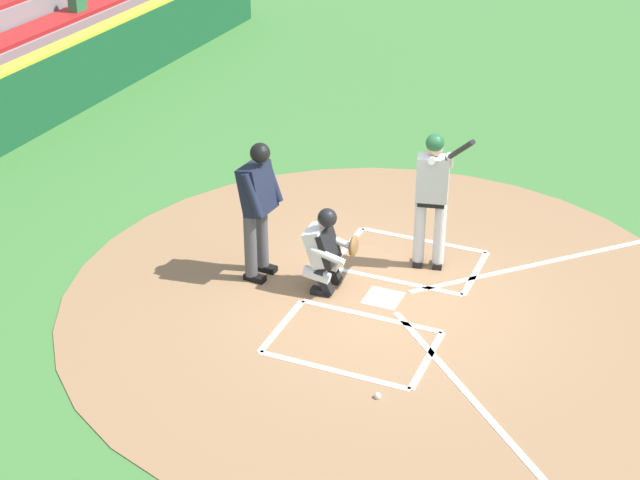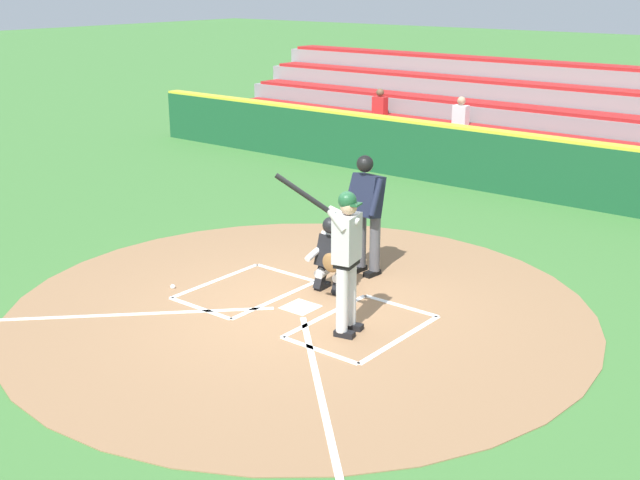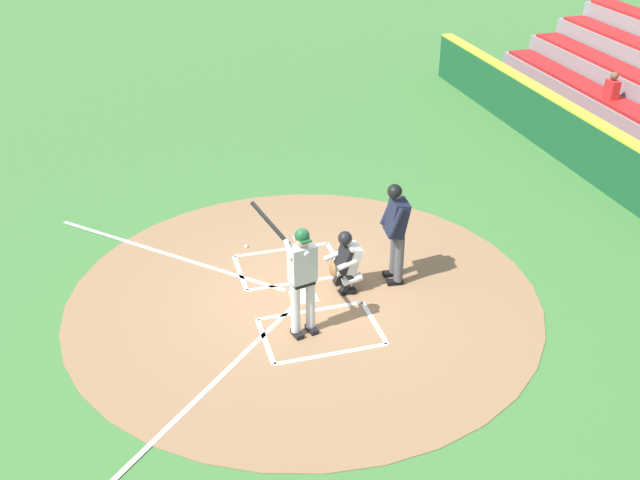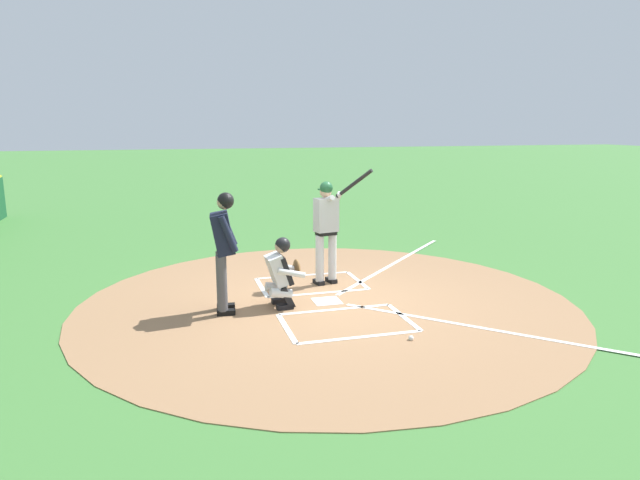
{
  "view_description": "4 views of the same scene",
  "coord_description": "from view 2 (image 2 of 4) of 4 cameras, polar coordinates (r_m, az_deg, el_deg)",
  "views": [
    {
      "loc": [
        9.68,
        3.24,
        6.29
      ],
      "look_at": [
        0.36,
        -0.7,
        0.87
      ],
      "focal_mm": 53.92,
      "sensor_mm": 36.0,
      "label": 1
    },
    {
      "loc": [
        -6.64,
        7.88,
        4.33
      ],
      "look_at": [
        0.07,
        -0.52,
        0.84
      ],
      "focal_mm": 45.36,
      "sensor_mm": 36.0,
      "label": 2
    },
    {
      "loc": [
        -10.46,
        2.71,
        7.17
      ],
      "look_at": [
        -0.25,
        -0.22,
        1.22
      ],
      "focal_mm": 42.64,
      "sensor_mm": 36.0,
      "label": 3
    },
    {
      "loc": [
        8.41,
        -2.45,
        2.85
      ],
      "look_at": [
        -0.13,
        -0.08,
        1.01
      ],
      "focal_mm": 31.36,
      "sensor_mm": 36.0,
      "label": 4
    }
  ],
  "objects": [
    {
      "name": "ground_plane",
      "position": [
        11.18,
        -1.38,
        -4.82
      ],
      "size": [
        120.0,
        120.0,
        0.0
      ],
      "primitive_type": "plane",
      "color": "#427A38"
    },
    {
      "name": "home_plate_and_chalk",
      "position": [
        10.57,
        -4.46,
        -6.18
      ],
      "size": [
        7.93,
        4.91,
        0.01
      ],
      "color": "white",
      "rests_on": "dirt_circle"
    },
    {
      "name": "backstop_wall",
      "position": [
        17.15,
        14.99,
        4.99
      ],
      "size": [
        22.0,
        0.36,
        1.31
      ],
      "color": "#19512D",
      "rests_on": "ground"
    },
    {
      "name": "catcher",
      "position": [
        11.54,
        0.86,
        -0.94
      ],
      "size": [
        0.61,
        0.61,
        1.13
      ],
      "color": "black",
      "rests_on": "ground"
    },
    {
      "name": "batter",
      "position": [
        10.01,
        1.82,
        -0.86
      ],
      "size": [
        0.85,
        0.87,
        2.13
      ],
      "color": "silver",
      "rests_on": "ground"
    },
    {
      "name": "bleacher_stand",
      "position": [
        20.09,
        18.9,
        7.06
      ],
      "size": [
        20.0,
        4.25,
        3.0
      ],
      "color": "gray",
      "rests_on": "ground"
    },
    {
      "name": "baseball",
      "position": [
        12.02,
        -10.34,
        -3.26
      ],
      "size": [
        0.07,
        0.07,
        0.07
      ],
      "primitive_type": "sphere",
      "color": "white",
      "rests_on": "ground"
    },
    {
      "name": "dirt_circle",
      "position": [
        11.18,
        -1.38,
        -4.79
      ],
      "size": [
        8.0,
        8.0,
        0.01
      ],
      "primitive_type": "cylinder",
      "color": "#99704C",
      "rests_on": "ground"
    },
    {
      "name": "plate_umpire",
      "position": [
        12.11,
        3.31,
        2.37
      ],
      "size": [
        0.6,
        0.45,
        1.86
      ],
      "color": "#4C4C51",
      "rests_on": "ground"
    }
  ]
}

